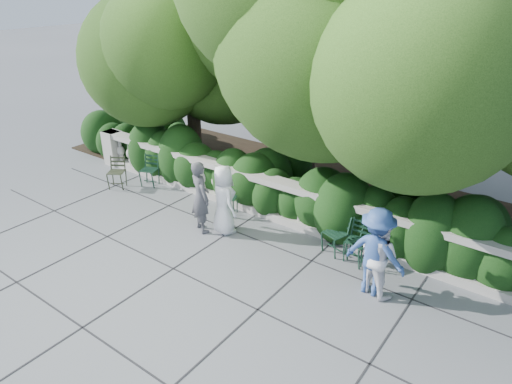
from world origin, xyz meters
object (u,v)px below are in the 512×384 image
Objects in this scene: chair_d at (328,255)px; chair_e at (353,264)px; chair_b at (227,217)px; person_older_blue at (375,252)px; chair_a at (148,187)px; chair_f at (352,264)px; person_woman_grey at (200,197)px; chair_weathered at (116,190)px; person_casual_man at (379,256)px; person_businessman at (224,200)px.

chair_d and chair_e have the same top height.
person_older_blue is at bearing -33.65° from chair_b.
chair_b is at bearing -20.46° from chair_a.
chair_f is (0.53, -0.03, 0.00)m from chair_d.
chair_f is 3.42m from person_woman_grey.
chair_b is 2.66m from chair_d.
chair_b is at bearing -21.87° from chair_weathered.
chair_f is at bearing -20.55° from chair_a.
person_casual_man is at bearing -135.06° from person_older_blue.
chair_d is at bearing -26.38° from chair_weathered.
chair_weathered is 0.57× the size of person_casual_man.
chair_b and chair_weathered have the same top height.
person_businessman is (3.64, 0.05, 0.77)m from chair_weathered.
person_woman_grey reaches higher than chair_d.
chair_weathered is 7.13m from person_older_blue.
chair_a is 5.92m from chair_e.
person_casual_man reaches higher than chair_f.
chair_f is 1.13m from person_casual_man.
person_older_blue is at bearing 61.28° from person_casual_man.
chair_d is 0.55× the size of person_businessman.
chair_d is 1.00× the size of chair_e.
chair_a is 3.23m from person_businessman.
chair_b is 0.55× the size of person_businessman.
chair_f is (-0.02, -0.00, 0.00)m from chair_e.
chair_f and chair_weathered have the same top height.
person_woman_grey is at bearing -146.31° from chair_d.
person_older_blue reaches higher than person_casual_man.
chair_a is 1.00× the size of chair_b.
chair_d is 2.93m from person_woman_grey.
person_older_blue is (1.15, -0.59, 0.82)m from chair_d.
person_casual_man is at bearing -31.68° from chair_weathered.
chair_d is at bearing -26.47° from person_older_blue.
chair_f is at bearing -27.04° from chair_weathered.
chair_f is (5.90, -0.06, 0.00)m from chair_a.
chair_b is 3.95m from person_older_blue.
chair_d is 0.51× the size of person_older_blue.
chair_f is 0.52× the size of person_woman_grey.
person_businessman is (0.37, -0.52, 0.77)m from chair_b.
chair_weathered is at bearing -156.61° from chair_d.
chair_a and chair_b have the same top height.
person_businessman reaches higher than chair_e.
person_older_blue is at bearing -153.81° from person_woman_grey.
chair_e is at bearing -145.67° from person_businessman.
person_woman_grey is (-3.26, -0.74, 0.81)m from chair_e.
person_casual_man is (3.49, -0.04, -0.03)m from person_businessman.
chair_b is 1.00m from person_businessman.
chair_f is at bearing -143.49° from person_woman_grey.
person_woman_grey is at bearing -35.40° from chair_weathered.
chair_e is 1.00× the size of chair_f.
chair_f is at bearing -25.28° from chair_b.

